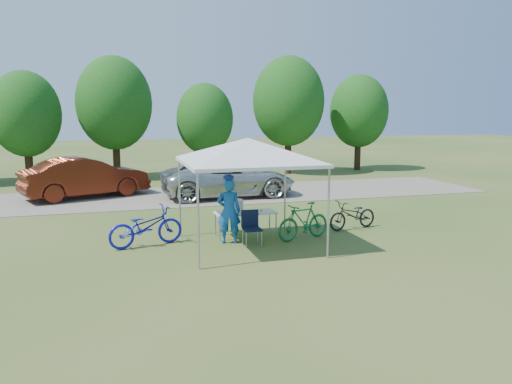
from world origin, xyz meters
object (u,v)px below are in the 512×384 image
bike_blue (146,227)px  cooler (234,206)px  cyclist (229,211)px  minivan (228,178)px  bike_dark (353,215)px  folding_table (245,214)px  bike_green (303,221)px  sedan (86,177)px  folding_chair (251,225)px

bike_blue → cooler: bearing=-99.3°
bike_blue → cyclist: bearing=-113.6°
cyclist → bike_blue: (-2.08, 0.29, -0.34)m
minivan → bike_dark: bearing=-163.2°
folding_table → bike_green: 1.58m
cooler → sedan: 8.75m
folding_table → bike_dark: size_ratio=1.02×
bike_blue → folding_table: bearing=-100.1°
folding_chair → cooler: cooler is taller
cooler → minivan: bearing=78.3°
folding_chair → cooler: size_ratio=1.83×
cooler → bike_blue: (-2.33, -0.26, -0.35)m
cyclist → minivan: (1.57, 6.90, -0.08)m
cooler → folding_table: bearing=0.0°
folding_chair → bike_blue: 2.65m
bike_blue → minivan: size_ratio=0.36×
bike_blue → bike_dark: bearing=-103.6°
bike_green → minivan: (-0.41, 7.07, 0.26)m
folding_chair → bike_dark: 3.37m
cooler → bike_green: 1.91m
cooler → sedan: (-4.12, 7.72, -0.04)m
cooler → minivan: size_ratio=0.09×
folding_chair → sedan: sedan is taller
cooler → bike_blue: cooler is taller
bike_dark → sedan: size_ratio=0.34×
folding_chair → bike_blue: bearing=169.0°
cyclist → bike_dark: 3.84m
bike_dark → minivan: minivan is taller
bike_blue → minivan: 7.56m
minivan → sedan: sedan is taller
folding_table → folding_chair: bearing=-95.4°
bike_blue → bike_dark: bike_blue is taller
cyclist → minivan: size_ratio=0.32×
cooler → cyclist: 0.61m
bike_blue → bike_dark: size_ratio=1.19×
bike_green → bike_dark: bike_green is taller
cyclist → minivan: bearing=-91.2°
bike_green → sedan: (-5.85, 8.45, 0.32)m
cooler → cyclist: cyclist is taller
cyclist → bike_dark: bearing=-160.7°
folding_chair → sedan: (-4.37, 8.57, 0.29)m
cooler → cyclist: (-0.25, -0.55, -0.01)m
bike_green → folding_chair: bearing=-102.2°
folding_chair → cooler: bearing=108.3°
minivan → bike_green: bearing=-178.9°
bike_green → bike_dark: size_ratio=1.02×
bike_dark → cooler: bearing=-103.3°
minivan → sedan: size_ratio=1.11×
folding_chair → bike_dark: bearing=15.7°
bike_green → cyclist: bearing=-112.0°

